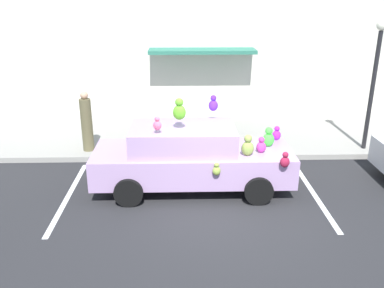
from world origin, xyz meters
name	(u,v)px	position (x,y,z in m)	size (l,w,h in m)	color
ground_plane	(222,215)	(0.00, 0.00, 0.00)	(60.00, 60.00, 0.00)	#262628
sidewalk	(207,135)	(0.00, 5.00, 0.07)	(24.00, 4.00, 0.15)	gray
storefront_building	(204,30)	(0.00, 7.14, 3.19)	(24.00, 1.25, 6.40)	beige
parking_stripe_front	(313,192)	(2.24, 1.00, 0.00)	(0.12, 3.60, 0.01)	silver
parking_stripe_rear	(69,195)	(-3.45, 1.00, 0.00)	(0.12, 3.60, 0.01)	silver
plush_covered_car	(191,157)	(-0.61, 1.33, 0.80)	(4.59, 1.92, 2.26)	#AF8DBC
teddy_bear_on_sidewalk	(203,140)	(-0.20, 3.48, 0.45)	(0.34, 0.28, 0.65)	beige
street_lamp_post	(375,72)	(4.47, 3.50, 2.37)	(0.28, 0.28, 3.58)	black
pedestrian_near_shopfront	(87,123)	(-3.48, 3.56, 0.95)	(0.31, 0.31, 1.71)	brown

